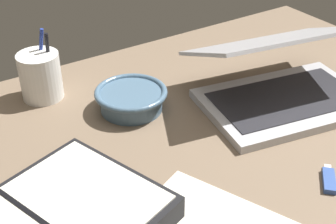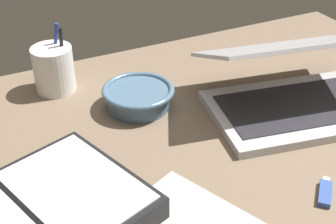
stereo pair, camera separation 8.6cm
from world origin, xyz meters
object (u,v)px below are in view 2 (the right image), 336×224
at_px(laptop, 293,87).
at_px(pen_cup, 54,69).
at_px(bowl, 138,96).
at_px(planner, 30,223).

bearing_deg(laptop, pen_cup, 155.76).
relative_size(bowl, pen_cup, 1.02).
height_order(pen_cup, planner, pen_cup).
bearing_deg(bowl, pen_cup, 132.29).
relative_size(bowl, planner, 0.39).
distance_m(bowl, planner, 0.39).
xyz_separation_m(bowl, planner, (-0.29, -0.26, -0.00)).
bearing_deg(laptop, planner, -158.32).
distance_m(pen_cup, planner, 0.44).
bearing_deg(pen_cup, planner, -109.61).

